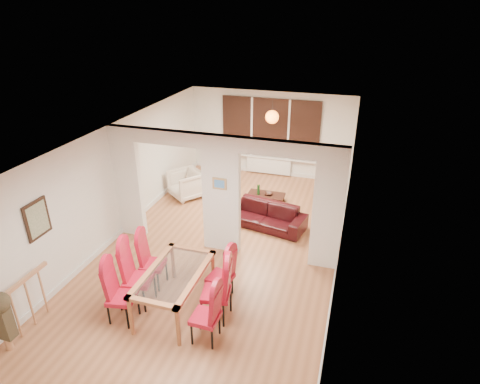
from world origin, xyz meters
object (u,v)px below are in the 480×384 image
at_px(dining_chair_ra, 205,313).
at_px(dining_chair_lc, 153,261).
at_px(sofa, 265,215).
at_px(television, 327,198).
at_px(dining_chair_lb, 138,276).
at_px(dining_chair_rb, 216,289).
at_px(bowl, 268,194).
at_px(armchair, 186,184).
at_px(dining_chair_rc, 220,274).
at_px(coffee_table, 266,198).
at_px(dining_table, 175,290).
at_px(dining_chair_la, 121,294).
at_px(bottle, 258,189).
at_px(person, 211,171).

bearing_deg(dining_chair_ra, dining_chair_lc, 146.71).
relative_size(sofa, television, 2.18).
height_order(dining_chair_lb, television, dining_chair_lb).
xyz_separation_m(dining_chair_rb, bowl, (-0.17, 4.56, -0.33)).
bearing_deg(armchair, dining_chair_rc, -20.54).
bearing_deg(coffee_table, dining_chair_rc, -88.13).
xyz_separation_m(dining_table, television, (2.15, 4.74, -0.13)).
distance_m(dining_chair_la, sofa, 4.12).
bearing_deg(bottle, dining_chair_la, -101.84).
distance_m(sofa, coffee_table, 1.32).
distance_m(dining_chair_la, dining_chair_ra, 1.50).
relative_size(dining_table, dining_chair_la, 1.51).
bearing_deg(coffee_table, dining_chair_lb, -104.56).
distance_m(dining_chair_ra, dining_chair_rb, 0.54).
height_order(dining_chair_la, armchair, dining_chair_la).
xyz_separation_m(dining_chair_ra, coffee_table, (-0.25, 5.10, -0.41)).
relative_size(dining_table, dining_chair_lb, 1.39).
bearing_deg(person, coffee_table, 103.29).
distance_m(dining_chair_rb, dining_chair_rc, 0.50).
height_order(dining_chair_rc, bottle, dining_chair_rc).
bearing_deg(dining_chair_ra, bottle, 96.53).
distance_m(dining_table, bowl, 4.60).
bearing_deg(dining_chair_rb, sofa, 79.16).
bearing_deg(coffee_table, dining_chair_ra, -87.23).
relative_size(dining_chair_rb, dining_chair_rc, 1.12).
bearing_deg(dining_chair_lc, dining_chair_rc, -7.94).
height_order(dining_table, bowl, dining_table).
relative_size(dining_chair_ra, dining_chair_rc, 1.01).
height_order(dining_chair_la, bowl, dining_chair_la).
bearing_deg(armchair, dining_chair_rb, -22.60).
xyz_separation_m(dining_chair_la, bowl, (1.32, 5.08, -0.29)).
bearing_deg(sofa, person, 159.31).
bearing_deg(bowl, coffee_table, 172.64).
bearing_deg(bowl, bottle, -167.58).
relative_size(person, bowl, 6.97).
height_order(television, bowl, television).
bearing_deg(dining_chair_rb, television, 63.81).
bearing_deg(dining_chair_rc, television, 81.55).
bearing_deg(dining_chair_rb, dining_chair_rc, 91.59).
height_order(dining_chair_rb, armchair, dining_chair_rb).
xyz_separation_m(dining_chair_lb, armchair, (-0.99, 4.29, -0.21)).
xyz_separation_m(dining_chair_rb, person, (-1.78, 4.46, 0.17)).
xyz_separation_m(dining_chair_lb, dining_chair_rc, (1.34, 0.56, -0.07)).
distance_m(dining_chair_lc, armchair, 3.88).
bearing_deg(television, armchair, 93.75).
distance_m(dining_chair_lb, coffee_table, 4.81).
bearing_deg(dining_table, dining_chair_la, -144.57).
distance_m(sofa, bottle, 1.30).
bearing_deg(dining_chair_rc, dining_chair_lb, -146.59).
distance_m(dining_table, sofa, 3.40).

